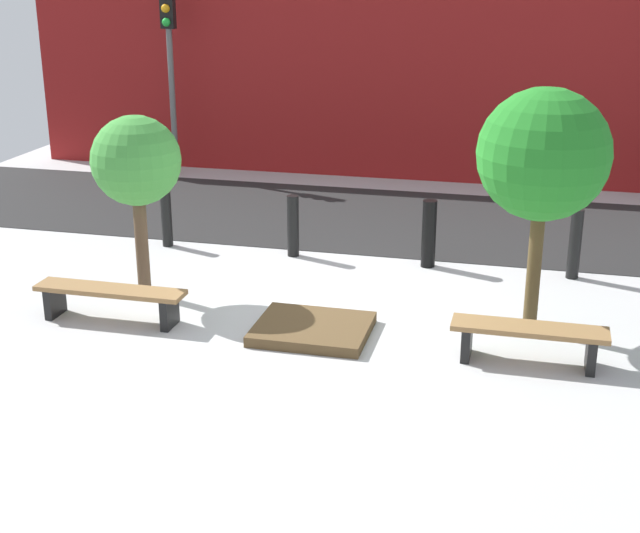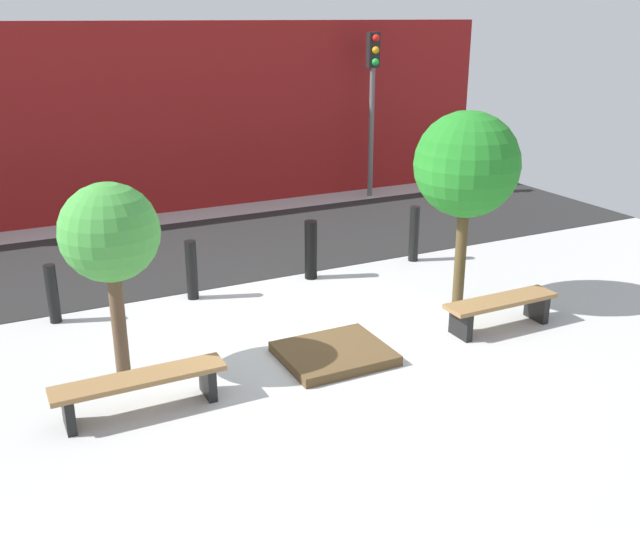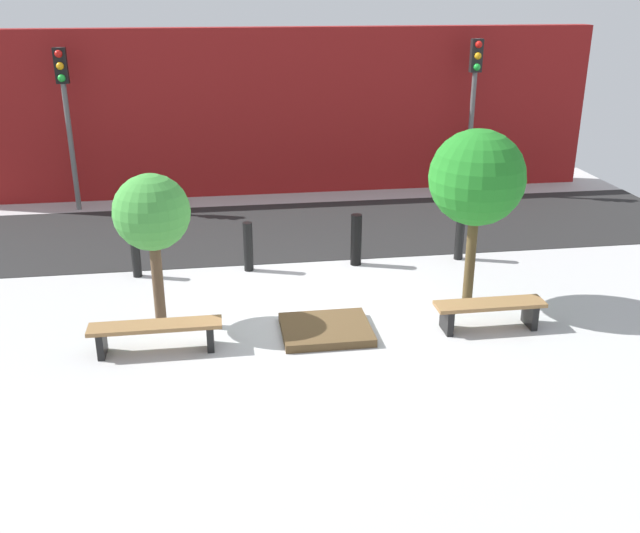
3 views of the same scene
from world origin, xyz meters
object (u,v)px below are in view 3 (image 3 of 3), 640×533
bollard_left (248,247)px  tree_behind_right_bench (477,179)px  bench_left (156,331)px  tree_behind_left_bench (152,214)px  bench_right (489,310)px  bollard_right (460,235)px  planter_bed (326,330)px  bollard_far_left (136,254)px  traffic_light_mid_west (474,89)px  bollard_center (356,240)px  traffic_light_west (65,100)px

bollard_left → tree_behind_right_bench: bearing=-29.9°
bench_left → tree_behind_left_bench: bearing=89.7°
bench_right → bollard_right: size_ratio=1.71×
bench_right → planter_bed: bearing=175.7°
planter_bed → bollard_far_left: bollard_far_left is taller
bollard_right → traffic_light_mid_west: size_ratio=0.26×
bench_left → bollard_right: bollard_right is taller
planter_bed → bollard_right: bearing=42.5°
bench_left → bollard_far_left: (-0.54, 3.00, 0.11)m
bollard_left → traffic_light_mid_west: (5.84, 4.55, 2.16)m
planter_bed → bollard_center: 3.02m
bollard_far_left → bollard_right: size_ratio=0.87×
bollard_right → bollard_left: bearing=180.0°
bench_left → tree_behind_right_bench: (5.04, 0.97, 1.82)m
bench_right → traffic_light_west: size_ratio=0.46×
planter_bed → tree_behind_left_bench: 3.15m
tree_behind_left_bench → traffic_light_west: bearing=109.2°
tree_behind_right_bench → bollard_far_left: bearing=160.0°
bollard_left → bollard_right: 4.08m
bench_right → planter_bed: size_ratio=1.26×
bollard_far_left → planter_bed: bearing=-42.5°
bench_right → bollard_right: (0.54, 3.00, 0.18)m
bench_right → bollard_center: 3.36m
bench_left → planter_bed: (2.52, 0.20, -0.26)m
bollard_left → traffic_light_mid_west: traffic_light_mid_west is taller
traffic_light_west → bench_left: bearing=-73.1°
bollard_center → bollard_right: bollard_right is taller
tree_behind_left_bench → tree_behind_right_bench: 5.05m
traffic_light_west → traffic_light_mid_west: size_ratio=0.98×
bollard_center → bollard_right: size_ratio=0.99×
bench_left → tree_behind_right_bench: tree_behind_right_bench is taller
planter_bed → bollard_left: (-1.02, 2.80, 0.40)m
bench_right → traffic_light_mid_west: 8.23m
bench_left → tree_behind_right_bench: bearing=10.6°
bollard_far_left → traffic_light_west: traffic_light_west is taller
planter_bed → bollard_center: (1.02, 2.80, 0.43)m
bollard_left → bollard_center: (2.04, 0.00, 0.03)m
planter_bed → traffic_light_mid_west: size_ratio=0.35×
tree_behind_right_bench → traffic_light_west: 9.87m
bollard_left → bench_right: bearing=-40.3°
bollard_center → bollard_right: 2.04m
traffic_light_west → tree_behind_left_bench: bearing=-70.8°
bench_left → bollard_right: (5.58, 3.00, 0.18)m
planter_bed → tree_behind_right_bench: tree_behind_right_bench is taller
bench_right → planter_bed: bench_right is taller
tree_behind_right_bench → bollard_right: (0.54, 2.04, -1.64)m
planter_bed → tree_behind_right_bench: size_ratio=0.46×
bench_left → traffic_light_west: 8.21m
bollard_far_left → bollard_left: size_ratio=0.93×
bollard_right → traffic_light_mid_west: (1.76, 4.55, 2.13)m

